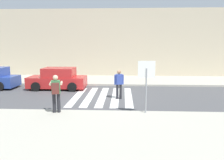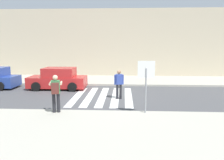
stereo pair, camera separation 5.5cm
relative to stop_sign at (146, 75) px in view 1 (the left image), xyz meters
name	(u,v)px [view 1 (the left image)]	position (x,y,z in m)	size (l,w,h in m)	color
ground_plane	(102,97)	(-2.29, 3.43, -1.85)	(120.00, 120.00, 0.00)	#4C4C4F
sidewalk_near	(86,139)	(-2.29, -2.77, -1.78)	(60.00, 6.00, 0.14)	#B2AD9E
sidewalk_far	(109,80)	(-2.29, 9.43, -1.78)	(60.00, 4.80, 0.14)	#B2AD9E
building_facade_far	(111,43)	(-2.29, 13.83, 1.45)	(56.00, 4.00, 6.60)	beige
crosswalk_stripe_0	(78,96)	(-3.89, 3.63, -1.85)	(0.44, 5.20, 0.01)	silver
crosswalk_stripe_1	(90,96)	(-3.09, 3.63, -1.85)	(0.44, 5.20, 0.01)	silver
crosswalk_stripe_2	(103,96)	(-2.29, 3.63, -1.85)	(0.44, 5.20, 0.01)	silver
crosswalk_stripe_3	(116,96)	(-1.49, 3.63, -1.85)	(0.44, 5.20, 0.01)	silver
crosswalk_stripe_4	(128,96)	(-0.69, 3.63, -1.85)	(0.44, 5.20, 0.01)	silver
stop_sign	(146,75)	(0.00, 0.00, 0.00)	(0.76, 0.08, 2.36)	gray
photographer_with_backpack	(56,90)	(-4.05, -0.21, -0.68)	(0.70, 0.92, 1.72)	#232328
pedestrian_crossing	(119,83)	(-1.27, 3.03, -0.88)	(0.56, 0.34, 1.72)	#232328
parked_car_red	(58,79)	(-5.74, 5.73, -1.13)	(4.10, 1.92, 1.55)	red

